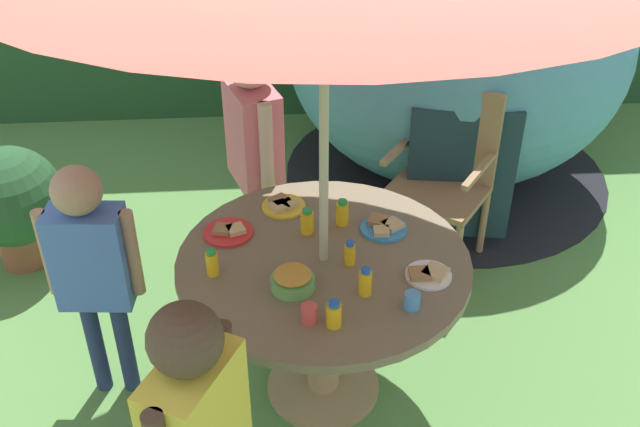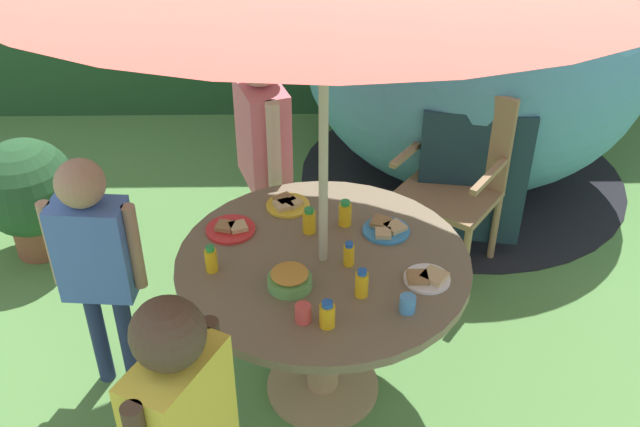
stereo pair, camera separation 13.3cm
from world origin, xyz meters
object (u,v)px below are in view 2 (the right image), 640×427
(plate_mid_left, at_px, (386,229))
(cup_near, at_px, (303,313))
(potted_plant, at_px, (27,192))
(juice_bottle_back_edge, at_px, (345,213))
(juice_bottle_mid_right, at_px, (309,221))
(wooden_chair, at_px, (456,171))
(snack_bowl, at_px, (290,278))
(plate_center_back, at_px, (231,229))
(child_in_pink_shirt, at_px, (263,134))
(child_in_yellow_shirt, at_px, (181,420))
(juice_bottle_center_front, at_px, (349,254))
(plate_near_right, at_px, (427,278))
(cup_far, at_px, (407,304))
(child_in_blue_shirt, at_px, (94,250))
(plate_far_right, at_px, (287,204))
(juice_bottle_near_left, at_px, (327,315))
(garden_table, at_px, (323,289))
(juice_bottle_front_edge, at_px, (211,259))
(dome_tent, at_px, (475,53))
(juice_bottle_far_left, at_px, (362,284))

(plate_mid_left, height_order, cup_near, cup_near)
(potted_plant, height_order, juice_bottle_back_edge, juice_bottle_back_edge)
(juice_bottle_mid_right, bearing_deg, cup_near, -92.57)
(wooden_chair, height_order, cup_near, wooden_chair)
(wooden_chair, distance_m, juice_bottle_back_edge, 1.04)
(juice_bottle_back_edge, distance_m, cup_near, 0.64)
(wooden_chair, height_order, snack_bowl, wooden_chair)
(snack_bowl, distance_m, plate_center_back, 0.46)
(child_in_pink_shirt, xyz_separation_m, child_in_yellow_shirt, (-0.17, -1.72, -0.06))
(potted_plant, distance_m, juice_bottle_center_front, 2.10)
(snack_bowl, distance_m, plate_near_right, 0.54)
(snack_bowl, relative_size, cup_far, 2.57)
(child_in_blue_shirt, distance_m, juice_bottle_mid_right, 0.90)
(plate_near_right, height_order, juice_bottle_center_front, juice_bottle_center_front)
(plate_far_right, xyz_separation_m, juice_bottle_mid_right, (0.10, -0.20, 0.04))
(plate_far_right, bearing_deg, plate_mid_left, -25.02)
(child_in_pink_shirt, height_order, juice_bottle_near_left, child_in_pink_shirt)
(plate_mid_left, height_order, juice_bottle_back_edge, juice_bottle_back_edge)
(child_in_pink_shirt, bearing_deg, plate_mid_left, 21.63)
(plate_near_right, relative_size, plate_mid_left, 0.91)
(cup_far, bearing_deg, plate_mid_left, 93.43)
(snack_bowl, height_order, plate_mid_left, snack_bowl)
(garden_table, xyz_separation_m, plate_near_right, (0.40, -0.15, 0.17))
(plate_near_right, bearing_deg, plate_center_back, 156.23)
(garden_table, height_order, plate_mid_left, plate_mid_left)
(juice_bottle_back_edge, relative_size, cup_near, 1.64)
(garden_table, xyz_separation_m, cup_far, (0.31, -0.32, 0.20))
(cup_far, bearing_deg, juice_bottle_front_edge, 161.23)
(wooden_chair, xyz_separation_m, plate_far_right, (-0.89, -0.64, 0.22))
(plate_far_right, height_order, juice_bottle_front_edge, juice_bottle_front_edge)
(child_in_yellow_shirt, height_order, juice_bottle_near_left, child_in_yellow_shirt)
(plate_center_back, relative_size, juice_bottle_center_front, 1.99)
(dome_tent, relative_size, child_in_pink_shirt, 1.79)
(juice_bottle_center_front, height_order, juice_bottle_back_edge, juice_bottle_back_edge)
(juice_bottle_far_left, bearing_deg, cup_far, -29.77)
(juice_bottle_front_edge, bearing_deg, wooden_chair, 42.65)
(child_in_yellow_shirt, height_order, juice_bottle_front_edge, child_in_yellow_shirt)
(potted_plant, distance_m, snack_bowl, 1.99)
(garden_table, distance_m, plate_far_right, 0.45)
(wooden_chair, height_order, juice_bottle_near_left, wooden_chair)
(child_in_blue_shirt, bearing_deg, juice_bottle_mid_right, 11.88)
(juice_bottle_far_left, height_order, juice_bottle_mid_right, juice_bottle_far_left)
(juice_bottle_front_edge, relative_size, cup_far, 1.74)
(juice_bottle_near_left, bearing_deg, potted_plant, 137.56)
(child_in_yellow_shirt, height_order, plate_center_back, child_in_yellow_shirt)
(juice_bottle_center_front, xyz_separation_m, juice_bottle_back_edge, (-0.00, 0.28, 0.01))
(cup_far, bearing_deg, juice_bottle_center_front, 125.58)
(juice_bottle_near_left, height_order, juice_bottle_mid_right, juice_bottle_mid_right)
(snack_bowl, xyz_separation_m, juice_bottle_center_front, (0.23, 0.14, 0.01))
(garden_table, relative_size, juice_bottle_center_front, 11.25)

